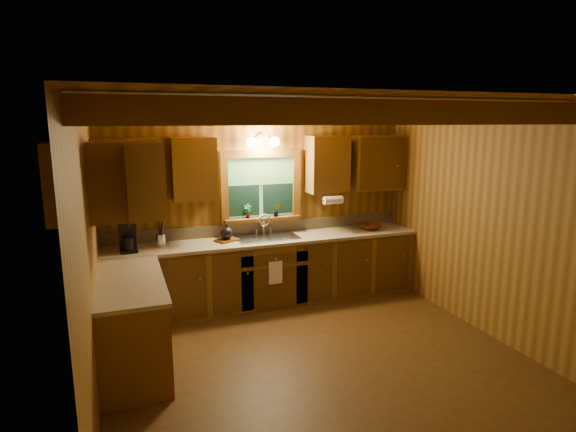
% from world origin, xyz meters
% --- Properties ---
extents(room, '(4.20, 4.20, 4.20)m').
position_xyz_m(room, '(0.00, 0.00, 1.30)').
color(room, '#4A3012').
rests_on(room, ground).
extents(ceiling_beams, '(4.20, 2.54, 0.18)m').
position_xyz_m(ceiling_beams, '(0.00, 0.00, 2.49)').
color(ceiling_beams, brown).
rests_on(ceiling_beams, room).
extents(base_cabinets, '(4.20, 2.22, 0.86)m').
position_xyz_m(base_cabinets, '(-0.49, 1.28, 0.43)').
color(base_cabinets, brown).
rests_on(base_cabinets, ground).
extents(countertop, '(4.20, 2.24, 0.04)m').
position_xyz_m(countertop, '(-0.48, 1.29, 0.88)').
color(countertop, tan).
rests_on(countertop, base_cabinets).
extents(backsplash, '(4.20, 0.02, 0.16)m').
position_xyz_m(backsplash, '(0.00, 1.89, 0.98)').
color(backsplash, tan).
rests_on(backsplash, room).
extents(dishwasher_panel, '(0.02, 0.60, 0.80)m').
position_xyz_m(dishwasher_panel, '(-1.47, 0.68, 0.43)').
color(dishwasher_panel, white).
rests_on(dishwasher_panel, base_cabinets).
extents(upper_cabinets, '(4.19, 1.77, 0.78)m').
position_xyz_m(upper_cabinets, '(-0.56, 1.42, 1.84)').
color(upper_cabinets, brown).
rests_on(upper_cabinets, room).
extents(window, '(1.12, 0.08, 1.00)m').
position_xyz_m(window, '(0.00, 1.87, 1.53)').
color(window, brown).
rests_on(window, room).
extents(window_sill, '(1.06, 0.14, 0.04)m').
position_xyz_m(window_sill, '(0.00, 1.82, 1.12)').
color(window_sill, brown).
rests_on(window_sill, room).
extents(wall_sconce, '(0.45, 0.21, 0.17)m').
position_xyz_m(wall_sconce, '(0.00, 1.75, 2.16)').
color(wall_sconce, black).
rests_on(wall_sconce, room).
extents(paper_towel_roll, '(0.27, 0.11, 0.11)m').
position_xyz_m(paper_towel_roll, '(0.92, 1.53, 1.37)').
color(paper_towel_roll, white).
rests_on(paper_towel_roll, upper_cabinets).
extents(dish_towel, '(0.18, 0.01, 0.30)m').
position_xyz_m(dish_towel, '(0.00, 1.26, 0.52)').
color(dish_towel, white).
rests_on(dish_towel, base_cabinets).
extents(sink, '(0.82, 0.48, 0.43)m').
position_xyz_m(sink, '(0.00, 1.60, 0.86)').
color(sink, silver).
rests_on(sink, countertop).
extents(coffee_maker, '(0.19, 0.25, 0.35)m').
position_xyz_m(coffee_maker, '(-1.76, 1.56, 1.07)').
color(coffee_maker, black).
rests_on(coffee_maker, countertop).
extents(utensil_crock, '(0.12, 0.12, 0.35)m').
position_xyz_m(utensil_crock, '(-1.38, 1.66, 0.99)').
color(utensil_crock, silver).
rests_on(utensil_crock, countertop).
extents(cutting_board, '(0.34, 0.30, 0.03)m').
position_xyz_m(cutting_board, '(-0.54, 1.62, 0.91)').
color(cutting_board, '#4F3210').
rests_on(cutting_board, countertop).
extents(teakettle, '(0.16, 0.16, 0.20)m').
position_xyz_m(teakettle, '(-0.54, 1.62, 1.00)').
color(teakettle, black).
rests_on(teakettle, cutting_board).
extents(wicker_basket, '(0.43, 0.43, 0.08)m').
position_xyz_m(wicker_basket, '(1.53, 1.59, 0.94)').
color(wicker_basket, '#48230C').
rests_on(wicker_basket, countertop).
extents(potted_plant_left, '(0.12, 0.11, 0.20)m').
position_xyz_m(potted_plant_left, '(-0.21, 1.82, 1.24)').
color(potted_plant_left, '#4F3210').
rests_on(potted_plant_left, window_sill).
extents(potted_plant_right, '(0.11, 0.09, 0.17)m').
position_xyz_m(potted_plant_right, '(0.20, 1.80, 1.23)').
color(potted_plant_right, '#4F3210').
rests_on(potted_plant_right, window_sill).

